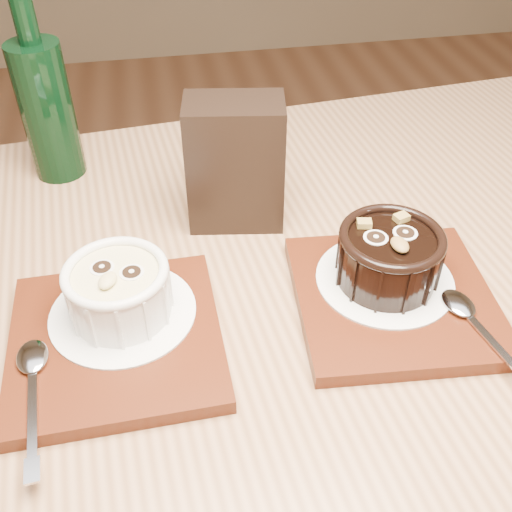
{
  "coord_description": "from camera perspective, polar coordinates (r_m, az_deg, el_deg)",
  "views": [
    {
      "loc": [
        -0.27,
        -0.38,
        1.15
      ],
      "look_at": [
        -0.2,
        0.01,
        0.81
      ],
      "focal_mm": 42.0,
      "sensor_mm": 36.0,
      "label": 1
    }
  ],
  "objects": [
    {
      "name": "ramekin_white",
      "position": [
        0.53,
        -12.99,
        -3.07
      ],
      "size": [
        0.09,
        0.09,
        0.05
      ],
      "rotation": [
        0.0,
        0.0,
        -0.41
      ],
      "color": "white",
      "rests_on": "doily_left"
    },
    {
      "name": "green_bottle",
      "position": [
        0.75,
        -19.35,
        13.32
      ],
      "size": [
        0.06,
        0.06,
        0.22
      ],
      "color": "black",
      "rests_on": "table"
    },
    {
      "name": "doily_left",
      "position": [
        0.55,
        -12.54,
        -5.26
      ],
      "size": [
        0.13,
        0.13,
        0.0
      ],
      "primitive_type": "cylinder",
      "color": "white",
      "rests_on": "tray_left"
    },
    {
      "name": "spoon_left",
      "position": [
        0.51,
        -20.54,
        -11.86
      ],
      "size": [
        0.04,
        0.14,
        0.01
      ],
      "primitive_type": null,
      "rotation": [
        0.0,
        0.0,
        0.09
      ],
      "color": "silver",
      "rests_on": "tray_left"
    },
    {
      "name": "tray_left",
      "position": [
        0.54,
        -13.14,
        -7.81
      ],
      "size": [
        0.18,
        0.18,
        0.01
      ],
      "primitive_type": "cube",
      "rotation": [
        0.0,
        0.0,
        0.02
      ],
      "color": "#4E1E0D",
      "rests_on": "table"
    },
    {
      "name": "condiment_stand",
      "position": [
        0.63,
        -1.99,
        8.75
      ],
      "size": [
        0.11,
        0.07,
        0.14
      ],
      "primitive_type": "cube",
      "rotation": [
        0.0,
        0.0,
        -0.16
      ],
      "color": "black",
      "rests_on": "table"
    },
    {
      "name": "tray_right",
      "position": [
        0.58,
        12.95,
        -3.96
      ],
      "size": [
        0.19,
        0.19,
        0.01
      ],
      "primitive_type": "cube",
      "rotation": [
        0.0,
        0.0,
        -0.08
      ],
      "color": "#4E1E0D",
      "rests_on": "table"
    },
    {
      "name": "doily_right",
      "position": [
        0.58,
        12.15,
        -2.18
      ],
      "size": [
        0.13,
        0.13,
        0.0
      ],
      "primitive_type": "cylinder",
      "color": "white",
      "rests_on": "tray_right"
    },
    {
      "name": "ramekin_dark",
      "position": [
        0.56,
        12.58,
        0.13
      ],
      "size": [
        0.1,
        0.1,
        0.06
      ],
      "rotation": [
        0.0,
        0.0,
        0.06
      ],
      "color": "black",
      "rests_on": "doily_right"
    },
    {
      "name": "table",
      "position": [
        0.62,
        -1.62,
        -12.42
      ],
      "size": [
        1.27,
        0.91,
        0.75
      ],
      "rotation": [
        0.0,
        0.0,
        0.1
      ],
      "color": "brown",
      "rests_on": "ground"
    },
    {
      "name": "spoon_right",
      "position": [
        0.55,
        20.81,
        -6.61
      ],
      "size": [
        0.05,
        0.14,
        0.01
      ],
      "primitive_type": null,
      "rotation": [
        0.0,
        0.0,
        0.19
      ],
      "color": "silver",
      "rests_on": "tray_right"
    }
  ]
}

